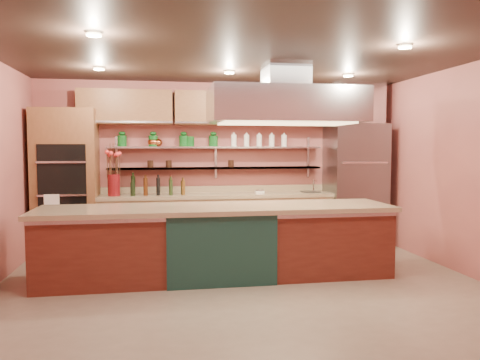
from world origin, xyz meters
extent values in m
cube|color=gray|center=(0.00, 0.00, -0.01)|extent=(6.00, 5.00, 0.02)
cube|color=black|center=(0.00, 0.00, 2.80)|extent=(6.00, 5.00, 0.02)
cube|color=#AA5650|center=(0.00, 2.50, 1.40)|extent=(6.00, 0.04, 2.80)
cube|color=#AA5650|center=(0.00, -2.50, 1.40)|extent=(6.00, 0.04, 2.80)
cube|color=#AA5650|center=(3.00, 0.00, 1.40)|extent=(0.04, 5.00, 2.80)
cube|color=brown|center=(-2.45, 2.18, 1.15)|extent=(0.95, 0.64, 2.30)
cube|color=slate|center=(2.35, 2.14, 1.05)|extent=(0.95, 0.72, 2.10)
cube|color=tan|center=(-0.05, 2.20, 0.47)|extent=(3.84, 0.64, 0.93)
cube|color=silver|center=(-0.05, 2.37, 1.35)|extent=(3.60, 0.26, 0.03)
cube|color=silver|center=(-0.05, 2.37, 1.70)|extent=(3.60, 0.26, 0.03)
cube|color=brown|center=(0.00, 2.32, 2.35)|extent=(4.60, 0.36, 0.55)
cube|color=silver|center=(0.64, 0.51, 2.25)|extent=(2.00, 1.00, 0.45)
cube|color=#FFE5A5|center=(0.00, 0.20, 2.77)|extent=(4.00, 2.80, 0.02)
cube|color=maroon|center=(-0.26, 0.51, 0.47)|extent=(4.49, 0.98, 0.94)
cylinder|color=#610E12|center=(-1.72, 2.15, 1.10)|extent=(0.24, 0.24, 0.34)
cube|color=black|center=(-1.03, 2.15, 1.08)|extent=(0.95, 0.58, 0.30)
cube|color=white|center=(0.65, 2.15, 0.97)|extent=(0.16, 0.13, 0.08)
cylinder|color=silver|center=(1.63, 2.25, 1.03)|extent=(0.03, 0.03, 0.20)
ellipsoid|color=#AF5228|center=(-1.03, 2.37, 1.78)|extent=(0.21, 0.21, 0.13)
cylinder|color=#104D18|center=(-0.49, 2.37, 1.80)|extent=(0.18, 0.18, 0.17)
camera|label=1|loc=(-0.99, -5.50, 1.70)|focal=35.00mm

